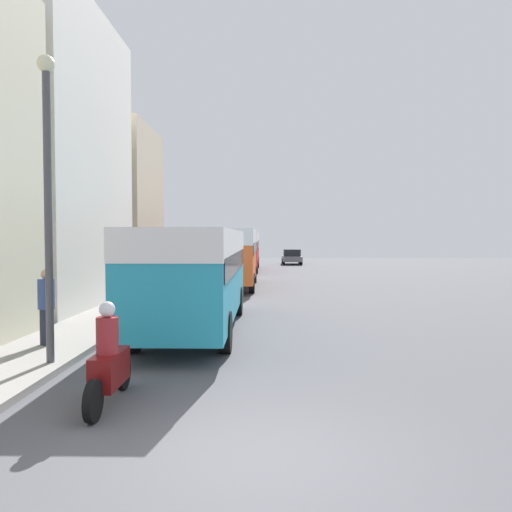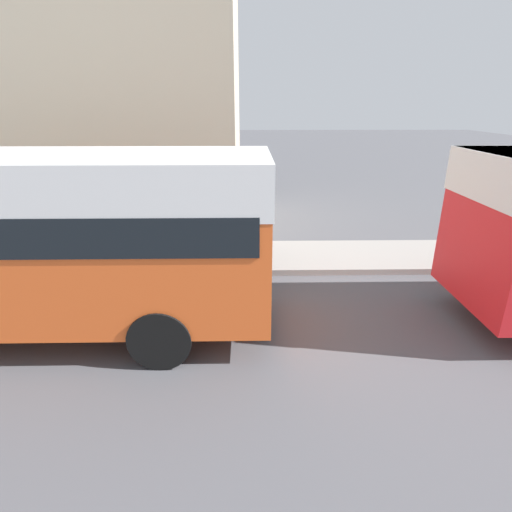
# 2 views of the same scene
# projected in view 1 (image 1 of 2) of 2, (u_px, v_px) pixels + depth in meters

# --- Properties ---
(ground_plane) EXTENTS (120.00, 120.00, 0.00)m
(ground_plane) POSITION_uv_depth(u_px,v_px,m) (253.00, 461.00, 6.16)
(ground_plane) COLOR #515156
(building_midblock) EXTENTS (5.46, 8.71, 11.55)m
(building_midblock) POSITION_uv_depth(u_px,v_px,m) (32.00, 160.00, 19.43)
(building_midblock) COLOR silver
(building_midblock) RESTS_ON ground_plane
(building_far_terrace) EXTENTS (5.60, 6.45, 8.91)m
(building_far_terrace) POSITION_uv_depth(u_px,v_px,m) (102.00, 207.00, 28.03)
(building_far_terrace) COLOR #BCAD93
(building_far_terrace) RESTS_ON ground_plane
(bus_lead) EXTENTS (2.49, 9.35, 2.98)m
(bus_lead) POSITION_uv_depth(u_px,v_px,m) (196.00, 265.00, 14.77)
(bus_lead) COLOR teal
(bus_lead) RESTS_ON ground_plane
(bus_following) EXTENTS (2.50, 9.13, 3.18)m
(bus_following) POSITION_uv_depth(u_px,v_px,m) (233.00, 250.00, 27.35)
(bus_following) COLOR #EA5B23
(bus_following) RESTS_ON ground_plane
(bus_third_in_line) EXTENTS (2.55, 11.21, 3.18)m
(bus_third_in_line) POSITION_uv_depth(u_px,v_px,m) (243.00, 246.00, 41.02)
(bus_third_in_line) COLOR red
(bus_third_in_line) RESTS_ON ground_plane
(motorcycle_behind_lead) EXTENTS (0.38, 2.24, 1.73)m
(motorcycle_behind_lead) POSITION_uv_depth(u_px,v_px,m) (109.00, 364.00, 8.20)
(motorcycle_behind_lead) COLOR maroon
(motorcycle_behind_lead) RESTS_ON ground_plane
(car_crossing) EXTENTS (1.96, 4.19, 1.52)m
(car_crossing) POSITION_uv_depth(u_px,v_px,m) (292.00, 257.00, 50.46)
(car_crossing) COLOR slate
(car_crossing) RESTS_ON ground_plane
(pedestrian_walking_away) EXTENTS (0.39, 0.39, 1.84)m
(pedestrian_walking_away) POSITION_uv_depth(u_px,v_px,m) (46.00, 306.00, 12.13)
(pedestrian_walking_away) COLOR #232838
(pedestrian_walking_away) RESTS_ON sidewalk
(lamp_post) EXTENTS (0.36, 0.36, 6.36)m
(lamp_post) POSITION_uv_depth(u_px,v_px,m) (48.00, 183.00, 10.30)
(lamp_post) COLOR #47474C
(lamp_post) RESTS_ON sidewalk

